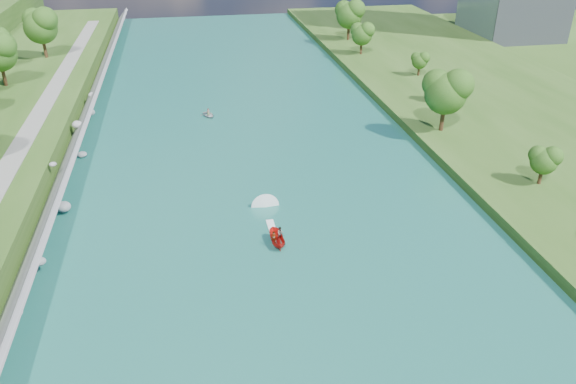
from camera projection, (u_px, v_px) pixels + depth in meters
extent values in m
plane|color=#2D5119|center=(276.00, 254.00, 62.79)|extent=(260.00, 260.00, 0.00)
cube|color=#17574E|center=(253.00, 176.00, 80.11)|extent=(55.00, 240.00, 0.10)
cube|color=#2D5119|center=(566.00, 146.00, 87.87)|extent=(44.00, 240.00, 1.50)
cube|color=slate|center=(61.00, 180.00, 75.06)|extent=(3.54, 236.00, 4.05)
ellipsoid|color=gray|center=(15.00, 313.00, 51.46)|extent=(1.33, 1.52, 0.78)
ellipsoid|color=gray|center=(40.00, 261.00, 59.01)|extent=(1.30, 1.22, 0.81)
ellipsoid|color=gray|center=(64.00, 207.00, 70.24)|extent=(1.73, 1.73, 1.33)
ellipsoid|color=gray|center=(53.00, 164.00, 75.37)|extent=(1.00, 1.00, 0.58)
ellipsoid|color=gray|center=(82.00, 154.00, 85.65)|extent=(1.48, 1.51, 0.82)
ellipsoid|color=gray|center=(77.00, 124.00, 91.41)|extent=(1.63, 1.69, 1.20)
ellipsoid|color=gray|center=(91.00, 112.00, 99.17)|extent=(1.37, 1.40, 1.05)
ellipsoid|color=gray|center=(92.00, 95.00, 105.42)|extent=(1.43, 1.84, 0.99)
cube|color=gray|center=(5.00, 172.00, 73.15)|extent=(3.00, 200.00, 0.10)
ellipsoid|color=#1B4311|center=(41.00, 28.00, 121.58)|extent=(7.63, 7.63, 12.72)
ellipsoid|color=#1B4311|center=(544.00, 162.00, 73.28)|extent=(3.81, 3.81, 6.35)
ellipsoid|color=#1B4311|center=(446.00, 95.00, 88.82)|extent=(7.19, 7.19, 11.98)
ellipsoid|color=#1B4311|center=(442.00, 85.00, 102.93)|extent=(3.74, 3.74, 6.23)
ellipsoid|color=#1B4311|center=(420.00, 62.00, 117.77)|extent=(3.58, 3.58, 5.96)
ellipsoid|color=#1B4311|center=(362.00, 35.00, 132.95)|extent=(5.32, 5.32, 8.86)
ellipsoid|color=#1B4311|center=(349.00, 16.00, 145.49)|extent=(7.18, 7.18, 11.97)
imported|color=#B8140E|center=(277.00, 239.00, 64.05)|extent=(1.76, 3.95, 1.49)
imported|color=#66605B|center=(274.00, 238.00, 63.45)|extent=(0.65, 0.50, 1.59)
imported|color=#66605B|center=(280.00, 233.00, 64.39)|extent=(0.77, 0.61, 1.56)
cube|color=white|center=(273.00, 230.00, 66.99)|extent=(0.90, 5.00, 0.06)
imported|color=#92949A|center=(208.00, 115.00, 101.11)|extent=(3.33, 3.91, 0.69)
imported|color=#66605B|center=(208.00, 112.00, 100.86)|extent=(0.66, 0.48, 1.24)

